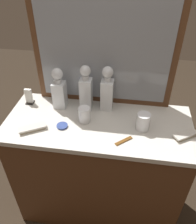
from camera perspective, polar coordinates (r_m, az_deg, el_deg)
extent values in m
plane|color=#2D2319|center=(2.12, 0.00, -21.23)|extent=(6.00, 6.00, 0.00)
cube|color=brown|center=(1.77, 0.00, -14.03)|extent=(1.13, 0.49, 0.86)
cube|color=silver|center=(1.44, 0.00, -3.02)|extent=(1.16, 0.51, 0.03)
cube|color=brown|center=(1.44, 1.48, 15.67)|extent=(0.88, 0.03, 0.78)
cube|color=gray|center=(1.42, 1.40, 15.44)|extent=(0.80, 0.01, 0.70)
cube|color=white|center=(1.49, -2.93, 4.33)|extent=(0.08, 0.08, 0.22)
cube|color=brown|center=(1.52, -2.88, 2.89)|extent=(0.06, 0.06, 0.12)
cylinder|color=white|center=(1.43, -3.09, 8.45)|extent=(0.04, 0.04, 0.03)
sphere|color=white|center=(1.41, -3.15, 10.08)|extent=(0.07, 0.07, 0.07)
cube|color=white|center=(1.49, 2.24, 4.19)|extent=(0.08, 0.08, 0.21)
cube|color=brown|center=(1.51, 2.21, 3.06)|extent=(0.07, 0.07, 0.13)
cylinder|color=white|center=(1.43, 2.35, 8.12)|extent=(0.04, 0.04, 0.03)
sphere|color=white|center=(1.41, 2.40, 9.77)|extent=(0.07, 0.07, 0.07)
cube|color=white|center=(1.54, -9.40, 4.19)|extent=(0.08, 0.08, 0.18)
cube|color=brown|center=(1.56, -9.27, 3.10)|extent=(0.07, 0.07, 0.11)
cylinder|color=white|center=(1.48, -9.81, 7.57)|extent=(0.04, 0.04, 0.03)
sphere|color=white|center=(1.46, -10.00, 9.18)|extent=(0.07, 0.07, 0.07)
cylinder|color=white|center=(1.38, 11.03, -2.34)|extent=(0.08, 0.08, 0.11)
cylinder|color=silver|center=(1.41, 10.81, -3.81)|extent=(0.08, 0.08, 0.01)
cylinder|color=white|center=(1.41, -3.39, -0.73)|extent=(0.07, 0.07, 0.10)
cylinder|color=silver|center=(1.44, -3.33, -2.08)|extent=(0.07, 0.07, 0.01)
cube|color=#B7A88C|center=(1.43, -15.76, -3.97)|extent=(0.15, 0.12, 0.01)
cube|color=beige|center=(1.42, -15.84, -3.61)|extent=(0.17, 0.13, 0.01)
cube|color=#B7A88C|center=(1.43, 20.63, -5.46)|extent=(0.14, 0.11, 0.01)
cube|color=beige|center=(1.42, 20.74, -5.10)|extent=(0.15, 0.12, 0.01)
cylinder|color=#33478C|center=(1.42, -8.79, -3.38)|extent=(0.07, 0.07, 0.01)
cube|color=brown|center=(1.32, 6.34, -7.07)|extent=(0.10, 0.09, 0.01)
cube|color=black|center=(1.66, -16.34, 2.27)|extent=(0.05, 0.05, 0.01)
cube|color=white|center=(1.64, -16.65, 3.73)|extent=(0.05, 0.02, 0.11)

